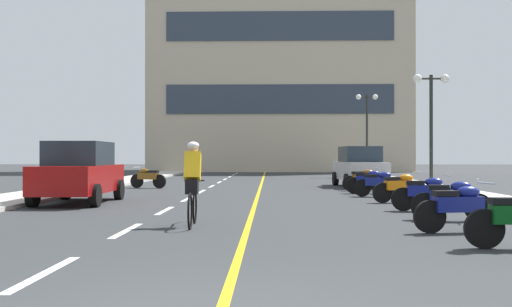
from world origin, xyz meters
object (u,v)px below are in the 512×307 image
street_lamp_far (367,116)px  motorcycle_2 (459,207)px  motorcycle_6 (379,183)px  cyclist_rider (192,182)px  motorcycle_5 (400,187)px  motorcycle_4 (426,193)px  parked_car_near (79,172)px  motorcycle_3 (452,199)px  parked_car_mid (360,167)px  street_lamp_mid (431,103)px  motorcycle_8 (364,179)px  motorcycle_9 (148,177)px  motorcycle_7 (369,181)px

street_lamp_far → motorcycle_2: street_lamp_far is taller
motorcycle_6 → cyclist_rider: (-5.26, -8.42, 0.41)m
motorcycle_2 → motorcycle_5: (0.45, 6.87, 0.00)m
motorcycle_4 → parked_car_near: bearing=166.2°
motorcycle_2 → motorcycle_3: same height
parked_car_mid → motorcycle_6: bearing=-92.9°
cyclist_rider → motorcycle_4: bearing=30.5°
street_lamp_far → motorcycle_5: street_lamp_far is taller
street_lamp_mid → motorcycle_5: size_ratio=2.72×
motorcycle_5 → motorcycle_6: 2.47m
parked_car_mid → motorcycle_5: 9.00m
motorcycle_4 → motorcycle_6: bearing=92.5°
motorcycle_2 → motorcycle_6: same height
parked_car_mid → motorcycle_4: 11.73m
motorcycle_8 → cyclist_rider: (-5.30, -11.96, 0.41)m
street_lamp_mid → motorcycle_6: 5.54m
street_lamp_mid → motorcycle_5: bearing=-112.8°
motorcycle_6 → motorcycle_9: 10.41m
street_lamp_mid → motorcycle_5: (-2.60, -6.17, -3.04)m
motorcycle_3 → parked_car_near: bearing=154.8°
motorcycle_6 → street_lamp_mid: bearing=53.2°
parked_car_mid → motorcycle_8: parked_car_mid is taller
motorcycle_4 → motorcycle_2: bearing=-96.8°
street_lamp_far → cyclist_rider: (-7.94, -27.28, -3.12)m
motorcycle_3 → cyclist_rider: size_ratio=0.95×
motorcycle_2 → motorcycle_5: size_ratio=1.00×
street_lamp_far → parked_car_near: size_ratio=1.26×
street_lamp_far → motorcycle_9: (-11.69, -13.64, -3.54)m
parked_car_near → motorcycle_8: parked_car_near is taller
parked_car_mid → motorcycle_6: (-0.34, -6.53, -0.44)m
parked_car_near → motorcycle_3: 10.58m
parked_car_mid → cyclist_rider: bearing=-110.5°
street_lamp_mid → motorcycle_8: (-2.73, -0.18, -3.04)m
motorcycle_2 → motorcycle_7: bearing=88.9°
cyclist_rider → motorcycle_9: bearing=105.4°
motorcycle_6 → cyclist_rider: 9.94m
street_lamp_far → motorcycle_3: 26.56m
motorcycle_2 → motorcycle_5: bearing=86.3°
motorcycle_4 → motorcycle_6: (-0.23, 5.20, 0.00)m
motorcycle_3 → cyclist_rider: cyclist_rider is taller
parked_car_mid → motorcycle_9: parked_car_mid is taller
motorcycle_3 → cyclist_rider: 5.59m
motorcycle_6 → parked_car_near: bearing=-163.1°
motorcycle_7 → motorcycle_4: bearing=-87.6°
street_lamp_mid → street_lamp_far: street_lamp_far is taller
street_lamp_far → motorcycle_6: street_lamp_far is taller
motorcycle_7 → motorcycle_8: bearing=86.7°
motorcycle_3 → street_lamp_mid: bearing=76.9°
motorcycle_2 → motorcycle_9: 16.97m
motorcycle_5 → motorcycle_8: (-0.13, 5.99, 0.00)m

